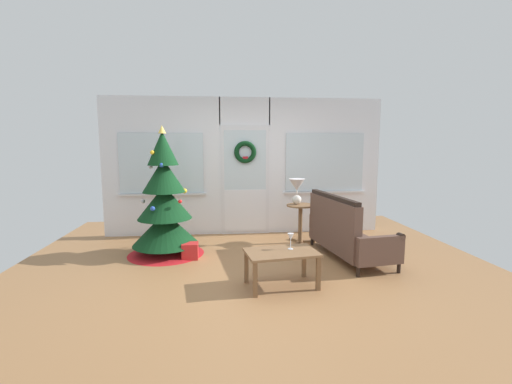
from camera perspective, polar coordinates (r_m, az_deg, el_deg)
ground_plane at (r=4.87m, az=0.09°, el=-12.64°), size 6.76×6.76×0.00m
back_wall_with_door at (r=6.65m, az=-1.80°, el=4.17°), size 5.20×0.19×2.55m
christmas_tree at (r=5.58m, az=-14.54°, el=-2.63°), size 1.17×1.17×1.97m
settee_sofa at (r=5.45m, az=14.06°, el=-6.50°), size 0.91×1.69×0.96m
side_table at (r=6.12m, az=7.18°, el=-3.81°), size 0.50×0.48×0.67m
table_lamp at (r=6.07m, az=6.62°, el=0.66°), size 0.28×0.28×0.44m
coffee_table at (r=4.28m, az=4.13°, el=-10.37°), size 0.91×0.64×0.43m
wine_glass at (r=4.32m, az=5.61°, el=-7.36°), size 0.08×0.08×0.20m
gift_box at (r=5.41m, az=-10.60°, el=-9.34°), size 0.24×0.21×0.24m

